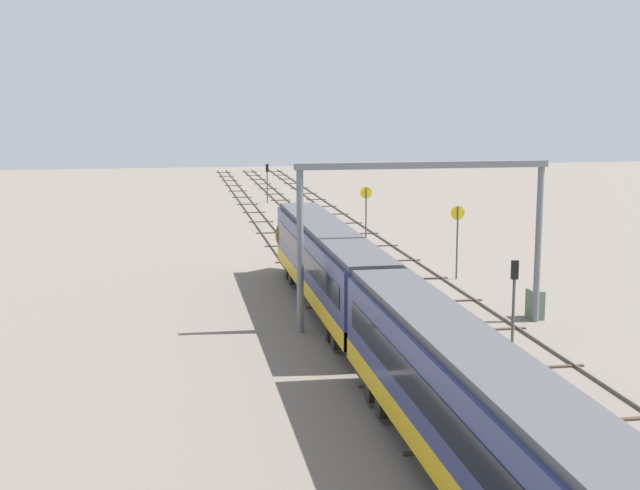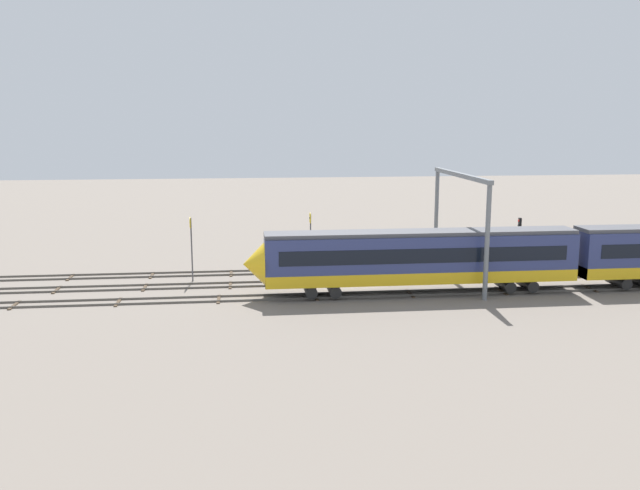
# 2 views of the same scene
# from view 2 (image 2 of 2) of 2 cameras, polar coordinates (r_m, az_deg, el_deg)

# --- Properties ---
(ground_plane) EXTENTS (206.92, 206.92, 0.00)m
(ground_plane) POSITION_cam_2_polar(r_m,az_deg,el_deg) (55.56, 2.94, -3.19)
(ground_plane) COLOR slate
(track_near_foreground) EXTENTS (190.92, 2.40, 0.16)m
(track_near_foreground) POSITION_cam_2_polar(r_m,az_deg,el_deg) (59.68, 2.27, -2.15)
(track_near_foreground) COLOR #59544C
(track_near_foreground) RESTS_ON ground
(track_second_near) EXTENTS (190.92, 2.40, 0.16)m
(track_second_near) POSITION_cam_2_polar(r_m,az_deg,el_deg) (55.55, 2.95, -3.12)
(track_second_near) COLOR #59544C
(track_second_near) RESTS_ON ground
(track_with_train) EXTENTS (190.92, 2.40, 0.16)m
(track_with_train) POSITION_cam_2_polar(r_m,az_deg,el_deg) (51.44, 3.73, -4.25)
(track_with_train) COLOR #59544C
(track_with_train) RESTS_ON ground
(overhead_gantry) EXTENTS (0.40, 13.85, 8.98)m
(overhead_gantry) POSITION_cam_2_polar(r_m,az_deg,el_deg) (56.55, 11.85, 3.43)
(overhead_gantry) COLOR slate
(overhead_gantry) RESTS_ON ground
(speed_sign_mid_trackside) EXTENTS (0.14, 0.94, 5.40)m
(speed_sign_mid_trackside) POSITION_cam_2_polar(r_m,az_deg,el_deg) (56.22, -10.95, 0.44)
(speed_sign_mid_trackside) COLOR #4C4C51
(speed_sign_mid_trackside) RESTS_ON ground
(speed_sign_far_trackside) EXTENTS (0.14, 0.98, 5.06)m
(speed_sign_far_trackside) POSITION_cam_2_polar(r_m,az_deg,el_deg) (60.34, -0.83, 1.17)
(speed_sign_far_trackside) COLOR #4C4C51
(speed_sign_far_trackside) RESTS_ON ground
(signal_light_trackside_approach) EXTENTS (0.31, 0.32, 4.76)m
(signal_light_trackside_approach) POSITION_cam_2_polar(r_m,az_deg,el_deg) (61.75, 16.65, 0.71)
(signal_light_trackside_approach) COLOR #4C4C51
(signal_light_trackside_approach) RESTS_ON ground
(relay_cabinet) EXTENTS (1.21, 0.69, 1.65)m
(relay_cabinet) POSITION_cam_2_polar(r_m,az_deg,el_deg) (63.72, 9.20, -0.76)
(relay_cabinet) COLOR #597259
(relay_cabinet) RESTS_ON ground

